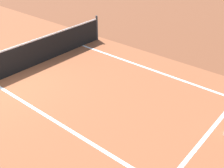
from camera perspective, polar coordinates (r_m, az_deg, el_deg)
name	(u,v)px	position (r m, az deg, el deg)	size (l,w,h in m)	color
line_sideline_right	(221,94)	(9.08, 21.42, -1.93)	(0.10, 11.89, 0.01)	white
line_center_service	(57,123)	(7.47, -11.14, -7.75)	(0.10, 6.40, 0.01)	white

